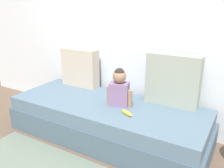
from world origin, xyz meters
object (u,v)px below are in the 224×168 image
at_px(throw_pillow_right, 173,80).
at_px(banana, 127,113).
at_px(couch, 107,120).
at_px(toddler, 119,88).
at_px(throw_pillow_left, 80,68).

distance_m(throw_pillow_right, banana, 0.65).
distance_m(couch, throw_pillow_right, 0.90).
bearing_deg(throw_pillow_right, couch, -151.41).
distance_m(couch, toddler, 0.45).
relative_size(toddler, banana, 2.55).
bearing_deg(throw_pillow_left, banana, -26.92).
bearing_deg(throw_pillow_right, banana, -122.02).
height_order(toddler, banana, toddler).
xyz_separation_m(couch, throw_pillow_left, (-0.65, 0.35, 0.48)).
bearing_deg(throw_pillow_right, toddler, -148.35).
distance_m(toddler, banana, 0.33).
bearing_deg(couch, toddler, 16.10).
relative_size(throw_pillow_right, toddler, 1.38).
distance_m(throw_pillow_right, toddler, 0.60).
bearing_deg(toddler, throw_pillow_left, 158.39).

